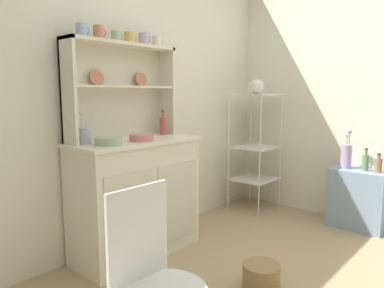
{
  "coord_description": "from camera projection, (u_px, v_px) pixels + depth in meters",
  "views": [
    {
      "loc": [
        -1.91,
        -0.68,
        1.22
      ],
      "look_at": [
        0.11,
        1.12,
        0.83
      ],
      "focal_mm": 33.57,
      "sensor_mm": 36.0,
      "label": 1
    }
  ],
  "objects": [
    {
      "name": "hutch_cabinet",
      "position": [
        136.0,
        196.0,
        2.69
      ],
      "size": [
        0.99,
        0.45,
        0.88
      ],
      "color": "silver",
      "rests_on": "ground"
    },
    {
      "name": "cup_lilac_4",
      "position": [
        144.0,
        39.0,
        2.76
      ],
      "size": [
        0.09,
        0.08,
        0.09
      ],
      "color": "#B79ECC",
      "rests_on": "hutch_shelf_unit"
    },
    {
      "name": "wire_chair",
      "position": [
        152.0,
        272.0,
        1.41
      ],
      "size": [
        0.36,
        0.36,
        0.85
      ],
      "rotation": [
        0.0,
        0.0,
        -0.4
      ],
      "color": "white",
      "rests_on": "ground"
    },
    {
      "name": "vinegar_bottle",
      "position": [
        378.0,
        165.0,
        3.1
      ],
      "size": [
        0.06,
        0.06,
        0.17
      ],
      "color": "#99704C",
      "rests_on": "side_shelf_blue"
    },
    {
      "name": "cup_sky_0",
      "position": [
        82.0,
        30.0,
        2.36
      ],
      "size": [
        0.08,
        0.07,
        0.09
      ],
      "color": "#8EB2D1",
      "rests_on": "hutch_shelf_unit"
    },
    {
      "name": "cup_cream_5",
      "position": [
        157.0,
        42.0,
        2.86
      ],
      "size": [
        0.09,
        0.07,
        0.08
      ],
      "color": "silver",
      "rests_on": "hutch_shelf_unit"
    },
    {
      "name": "jam_bottle",
      "position": [
        163.0,
        125.0,
        2.95
      ],
      "size": [
        0.05,
        0.05,
        0.2
      ],
      "color": "#B74C47",
      "rests_on": "hutch_cabinet"
    },
    {
      "name": "floor_basket",
      "position": [
        261.0,
        276.0,
        2.25
      ],
      "size": [
        0.24,
        0.24,
        0.16
      ],
      "primitive_type": "cylinder",
      "color": "#93754C",
      "rests_on": "ground"
    },
    {
      "name": "bakers_rack",
      "position": [
        255.0,
        139.0,
        3.72
      ],
      "size": [
        0.43,
        0.39,
        1.21
      ],
      "color": "silver",
      "rests_on": "ground"
    },
    {
      "name": "cup_gold_3",
      "position": [
        130.0,
        38.0,
        2.66
      ],
      "size": [
        0.1,
        0.08,
        0.08
      ],
      "color": "#DBB760",
      "rests_on": "hutch_shelf_unit"
    },
    {
      "name": "cup_terracotta_1",
      "position": [
        99.0,
        33.0,
        2.46
      ],
      "size": [
        0.08,
        0.07,
        0.09
      ],
      "color": "#C67556",
      "rests_on": "hutch_shelf_unit"
    },
    {
      "name": "porcelain_teapot",
      "position": [
        256.0,
        87.0,
        3.64
      ],
      "size": [
        0.24,
        0.15,
        0.17
      ],
      "color": "white",
      "rests_on": "bakers_rack"
    },
    {
      "name": "cup_sage_2",
      "position": [
        116.0,
        36.0,
        2.57
      ],
      "size": [
        0.08,
        0.06,
        0.08
      ],
      "color": "#9EB78E",
      "rests_on": "hutch_shelf_unit"
    },
    {
      "name": "flower_vase",
      "position": [
        346.0,
        155.0,
        3.28
      ],
      "size": [
        0.09,
        0.09,
        0.36
      ],
      "color": "#B79ECC",
      "rests_on": "side_shelf_blue"
    },
    {
      "name": "side_shelf_blue",
      "position": [
        357.0,
        199.0,
        3.25
      ],
      "size": [
        0.28,
        0.48,
        0.54
      ],
      "primitive_type": "cube",
      "color": "#849EBC",
      "rests_on": "ground"
    },
    {
      "name": "utensil_jar",
      "position": [
        85.0,
        135.0,
        2.41
      ],
      "size": [
        0.08,
        0.08,
        0.24
      ],
      "color": "#B2B7C6",
      "rests_on": "hutch_cabinet"
    },
    {
      "name": "hutch_shelf_unit",
      "position": [
        120.0,
        84.0,
        2.68
      ],
      "size": [
        0.92,
        0.18,
        0.71
      ],
      "color": "beige",
      "rests_on": "hutch_cabinet"
    },
    {
      "name": "oil_bottle",
      "position": [
        365.0,
        162.0,
        3.17
      ],
      "size": [
        0.06,
        0.06,
        0.2
      ],
      "color": "#6B8C60",
      "rests_on": "side_shelf_blue"
    },
    {
      "name": "bowl_mixing_large",
      "position": [
        108.0,
        141.0,
        2.37
      ],
      "size": [
        0.18,
        0.18,
        0.05
      ],
      "primitive_type": "cylinder",
      "color": "#9EB78E",
      "rests_on": "hutch_cabinet"
    },
    {
      "name": "bowl_floral_medium",
      "position": [
        142.0,
        138.0,
        2.58
      ],
      "size": [
        0.18,
        0.18,
        0.05
      ],
      "primitive_type": "cylinder",
      "color": "#D17A84",
      "rests_on": "hutch_cabinet"
    },
    {
      "name": "wall_back",
      "position": [
        136.0,
        89.0,
        2.93
      ],
      "size": [
        3.84,
        0.05,
        2.5
      ],
      "primitive_type": "cube",
      "color": "silver",
      "rests_on": "ground"
    }
  ]
}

